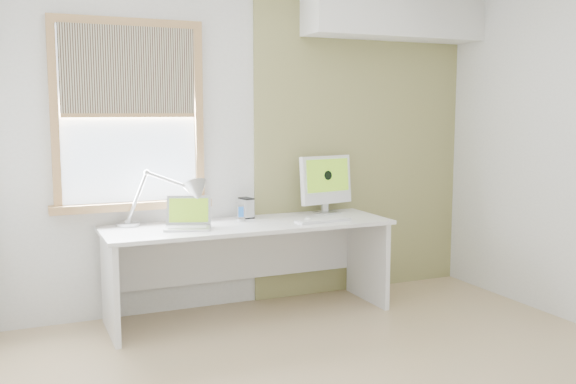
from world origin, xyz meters
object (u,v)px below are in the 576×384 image
desk (247,247)px  imac (326,181)px  desk_lamp (184,196)px  external_drive (246,208)px  laptop (188,220)px

desk → imac: size_ratio=4.42×
desk_lamp → external_drive: 0.57m
imac → desk: bearing=-168.9°
desk_lamp → desk: bearing=-6.0°
desk → external_drive: external_drive is taller
desk → imac: (0.76, 0.15, 0.47)m
desk → desk_lamp: size_ratio=3.12×
desk_lamp → imac: imac is taller
laptop → external_drive: bearing=24.7°
desk_lamp → external_drive: (0.54, 0.13, -0.14)m
external_drive → desk_lamp: bearing=-167.0°
desk → imac: imac is taller
desk → laptop: bearing=-171.3°
laptop → external_drive: 0.60m
external_drive → imac: bearing=-2.1°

